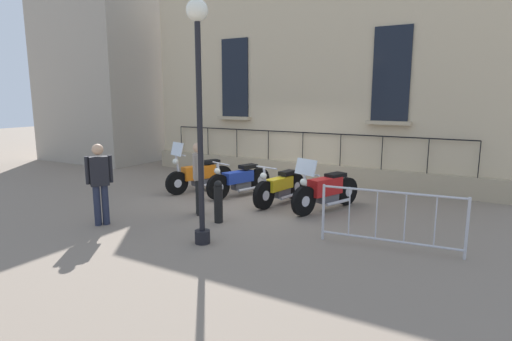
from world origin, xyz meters
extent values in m
plane|color=gray|center=(0.00, 0.00, 0.00)|extent=(60.00, 60.00, 0.00)
cube|color=#C6B28E|center=(-2.92, 0.00, 3.21)|extent=(0.60, 11.51, 6.42)
cube|color=tan|center=(-2.54, 0.00, 0.30)|extent=(0.20, 11.51, 0.60)
cube|color=black|center=(-2.60, 2.53, 3.23)|extent=(0.06, 1.01, 2.53)
cube|color=tan|center=(-2.52, 2.53, 1.91)|extent=(0.24, 1.21, 0.10)
cube|color=black|center=(-2.60, -2.53, 3.23)|extent=(0.06, 1.01, 2.53)
cube|color=tan|center=(-2.52, -2.53, 1.91)|extent=(0.24, 1.21, 0.10)
cube|color=black|center=(-2.50, 0.00, 1.54)|extent=(0.03, 9.67, 0.03)
cylinder|color=black|center=(-2.50, -4.83, 1.07)|extent=(0.02, 0.02, 0.94)
cylinder|color=black|center=(-2.50, -3.63, 1.07)|extent=(0.02, 0.02, 0.94)
cylinder|color=black|center=(-2.50, -2.42, 1.07)|extent=(0.02, 0.02, 0.94)
cylinder|color=black|center=(-2.50, -1.21, 1.07)|extent=(0.02, 0.02, 0.94)
cylinder|color=black|center=(-2.50, 0.00, 1.07)|extent=(0.02, 0.02, 0.94)
cylinder|color=black|center=(-2.50, 1.21, 1.07)|extent=(0.02, 0.02, 0.94)
cylinder|color=black|center=(-2.50, 2.42, 1.07)|extent=(0.02, 0.02, 0.94)
cylinder|color=black|center=(-2.50, 3.63, 1.07)|extent=(0.02, 0.02, 0.94)
cylinder|color=black|center=(-2.50, 4.83, 1.07)|extent=(0.02, 0.02, 0.94)
cylinder|color=black|center=(0.83, -2.22, 0.32)|extent=(0.64, 0.34, 0.64)
cylinder|color=silver|center=(0.83, -2.22, 0.32)|extent=(0.26, 0.21, 0.22)
cylinder|color=black|center=(-0.56, -1.69, 0.32)|extent=(0.64, 0.34, 0.64)
cylinder|color=silver|center=(-0.56, -1.69, 0.32)|extent=(0.26, 0.21, 0.22)
cube|color=orange|center=(0.18, -1.97, 0.54)|extent=(0.99, 0.61, 0.36)
cube|color=#4C4C51|center=(0.09, -1.93, 0.29)|extent=(0.62, 0.42, 0.22)
cube|color=black|center=(-0.18, -1.83, 0.80)|extent=(0.59, 0.43, 0.10)
cylinder|color=silver|center=(0.78, -2.20, 0.71)|extent=(0.17, 0.11, 0.78)
cylinder|color=silver|center=(0.73, -2.18, 1.10)|extent=(0.26, 0.60, 0.04)
sphere|color=white|center=(0.85, -2.22, 0.92)|extent=(0.16, 0.16, 0.16)
cylinder|color=silver|center=(-0.03, -1.72, 0.18)|extent=(0.83, 0.38, 0.08)
cube|color=silver|center=(0.79, -2.20, 1.25)|extent=(0.30, 0.53, 0.36)
cylinder|color=black|center=(0.75, -0.91, 0.34)|extent=(0.68, 0.32, 0.67)
cylinder|color=silver|center=(0.75, -0.91, 0.34)|extent=(0.27, 0.21, 0.24)
cylinder|color=black|center=(-0.61, -0.47, 0.34)|extent=(0.68, 0.32, 0.67)
cylinder|color=silver|center=(-0.61, -0.47, 0.34)|extent=(0.27, 0.21, 0.24)
cube|color=#1E389E|center=(0.12, -0.71, 0.52)|extent=(0.92, 0.56, 0.29)
cube|color=#4C4C51|center=(0.02, -0.67, 0.30)|extent=(0.57, 0.39, 0.24)
cube|color=black|center=(-0.22, -0.60, 0.76)|extent=(0.54, 0.41, 0.10)
cylinder|color=silver|center=(0.70, -0.90, 0.64)|extent=(0.17, 0.11, 0.62)
cylinder|color=silver|center=(0.65, -0.88, 0.94)|extent=(0.24, 0.65, 0.04)
sphere|color=white|center=(0.77, -0.92, 0.76)|extent=(0.16, 0.16, 0.16)
cylinder|color=silver|center=(-0.08, -0.46, 0.19)|extent=(0.76, 0.32, 0.08)
cylinder|color=black|center=(0.92, 0.53, 0.34)|extent=(0.69, 0.24, 0.68)
cylinder|color=silver|center=(0.92, 0.53, 0.34)|extent=(0.26, 0.18, 0.24)
cylinder|color=black|center=(-0.34, 0.75, 0.34)|extent=(0.69, 0.24, 0.68)
cylinder|color=silver|center=(-0.34, 0.75, 0.34)|extent=(0.26, 0.18, 0.24)
cube|color=gold|center=(0.34, 0.63, 0.52)|extent=(0.88, 0.42, 0.29)
cube|color=#4C4C51|center=(0.24, 0.65, 0.30)|extent=(0.54, 0.31, 0.24)
cube|color=black|center=(0.00, 0.69, 0.74)|extent=(0.51, 0.33, 0.10)
cylinder|color=silver|center=(0.88, 0.54, 0.66)|extent=(0.17, 0.09, 0.66)
cylinder|color=silver|center=(0.83, 0.54, 0.99)|extent=(0.14, 0.60, 0.04)
sphere|color=white|center=(0.94, 0.52, 0.81)|extent=(0.16, 0.16, 0.16)
cylinder|color=silver|center=(0.11, 0.82, 0.19)|extent=(0.76, 0.21, 0.08)
cylinder|color=black|center=(0.96, 1.56, 0.34)|extent=(0.68, 0.35, 0.68)
cylinder|color=silver|center=(0.96, 1.56, 0.34)|extent=(0.27, 0.21, 0.24)
cylinder|color=black|center=(-0.45, 2.10, 0.34)|extent=(0.68, 0.35, 0.68)
cylinder|color=silver|center=(-0.45, 2.10, 0.34)|extent=(0.27, 0.21, 0.24)
cube|color=red|center=(0.30, 1.81, 0.58)|extent=(0.94, 0.61, 0.39)
cube|color=#4C4C51|center=(0.21, 1.85, 0.31)|extent=(0.59, 0.43, 0.24)
cube|color=black|center=(-0.04, 1.94, 0.79)|extent=(0.57, 0.45, 0.10)
cylinder|color=silver|center=(0.91, 1.58, 0.65)|extent=(0.17, 0.11, 0.62)
cylinder|color=silver|center=(0.86, 1.60, 0.95)|extent=(0.28, 0.67, 0.04)
sphere|color=white|center=(0.97, 1.55, 0.77)|extent=(0.16, 0.16, 0.16)
cylinder|color=silver|center=(0.11, 2.07, 0.19)|extent=(0.77, 0.36, 0.08)
cube|color=silver|center=(0.92, 1.57, 1.10)|extent=(0.32, 0.58, 0.36)
cylinder|color=black|center=(3.49, 0.67, 0.12)|extent=(0.28, 0.28, 0.24)
cylinder|color=black|center=(3.49, 0.67, 1.99)|extent=(0.10, 0.10, 3.99)
sphere|color=white|center=(3.49, 0.67, 4.04)|extent=(0.37, 0.37, 0.37)
cylinder|color=#B7B7BF|center=(2.20, 2.49, 0.53)|extent=(0.05, 0.05, 1.05)
cylinder|color=#B7B7BF|center=(1.96, 4.87, 0.53)|extent=(0.05, 0.05, 1.05)
cylinder|color=#B7B7BF|center=(2.08, 3.68, 1.02)|extent=(0.28, 2.38, 0.04)
cylinder|color=#B7B7BF|center=(2.08, 3.68, 0.15)|extent=(0.28, 2.38, 0.04)
cylinder|color=#B7B7BF|center=(2.15, 2.97, 0.60)|extent=(0.02, 0.02, 0.87)
cylinder|color=#B7B7BF|center=(2.10, 3.44, 0.60)|extent=(0.02, 0.02, 0.87)
cylinder|color=#B7B7BF|center=(2.06, 3.92, 0.60)|extent=(0.02, 0.02, 0.87)
cylinder|color=#B7B7BF|center=(2.01, 4.39, 0.60)|extent=(0.02, 0.02, 0.87)
cylinder|color=black|center=(2.32, 0.20, 0.39)|extent=(0.18, 0.18, 0.79)
sphere|color=black|center=(2.32, 0.20, 0.82)|extent=(0.17, 0.17, 0.17)
cylinder|color=#23283D|center=(3.73, -1.85, 0.42)|extent=(0.14, 0.14, 0.84)
cylinder|color=#23283D|center=(3.60, -1.76, 0.42)|extent=(0.14, 0.14, 0.84)
cube|color=black|center=(3.66, -1.80, 1.14)|extent=(0.42, 0.39, 0.60)
sphere|color=tan|center=(3.66, -1.80, 1.58)|extent=(0.23, 0.23, 0.23)
cylinder|color=black|center=(3.84, -1.93, 1.17)|extent=(0.09, 0.09, 0.57)
cylinder|color=black|center=(3.48, -1.68, 1.17)|extent=(0.09, 0.09, 0.57)
cylinder|color=black|center=(1.98, -0.58, 0.40)|extent=(0.14, 0.14, 0.81)
cylinder|color=black|center=(2.09, -0.48, 0.40)|extent=(0.14, 0.14, 0.81)
cube|color=gray|center=(2.03, -0.53, 1.10)|extent=(0.41, 0.41, 0.57)
sphere|color=tan|center=(2.03, -0.53, 1.52)|extent=(0.22, 0.22, 0.22)
cylinder|color=gray|center=(1.87, -0.68, 1.12)|extent=(0.09, 0.09, 0.54)
cylinder|color=gray|center=(2.20, -0.38, 1.12)|extent=(0.09, 0.09, 0.54)
cube|color=#9E9384|center=(-3.70, -9.18, 3.29)|extent=(5.20, 4.71, 6.58)
camera|label=1|loc=(9.26, 5.13, 2.65)|focal=29.12mm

